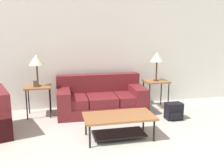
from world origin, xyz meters
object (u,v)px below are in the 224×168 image
at_px(side_table_right, 156,84).
at_px(table_lamp_left, 36,60).
at_px(side_table_left, 38,89).
at_px(coffee_table, 119,121).
at_px(couch, 101,100).
at_px(backpack, 174,111).
at_px(table_lamp_right, 157,57).

distance_m(side_table_right, table_lamp_left, 2.73).
height_order(side_table_left, side_table_right, same).
height_order(coffee_table, side_table_right, side_table_right).
bearing_deg(side_table_left, side_table_right, 0.00).
xyz_separation_m(side_table_left, side_table_right, (2.66, 0.00, 0.00)).
distance_m(coffee_table, table_lamp_left, 2.22).
height_order(couch, side_table_right, couch).
height_order(coffee_table, side_table_left, side_table_left).
distance_m(coffee_table, backpack, 1.50).
bearing_deg(table_lamp_left, backpack, -17.00).
xyz_separation_m(side_table_left, backpack, (2.73, -0.83, -0.42)).
distance_m(couch, backpack, 1.61).
xyz_separation_m(side_table_left, table_lamp_left, (-0.00, 0.00, 0.61)).
relative_size(side_table_right, table_lamp_left, 0.98).
distance_m(couch, side_table_left, 1.36).
bearing_deg(coffee_table, couch, 92.14).
height_order(couch, table_lamp_left, table_lamp_left).
relative_size(couch, backpack, 5.59).
xyz_separation_m(side_table_right, table_lamp_left, (-2.66, 0.00, 0.61)).
xyz_separation_m(couch, side_table_right, (1.33, 0.05, 0.29)).
bearing_deg(table_lamp_right, coffee_table, -130.55).
distance_m(couch, coffee_table, 1.45).
bearing_deg(table_lamp_left, side_table_right, -0.00).
xyz_separation_m(coffee_table, table_lamp_left, (-1.39, 1.49, 0.89)).
bearing_deg(couch, coffee_table, -87.86).
bearing_deg(backpack, table_lamp_left, 163.00).
bearing_deg(table_lamp_right, couch, -178.05).
height_order(coffee_table, table_lamp_right, table_lamp_right).
relative_size(side_table_left, table_lamp_right, 0.98).
relative_size(coffee_table, table_lamp_right, 1.78).
distance_m(couch, table_lamp_right, 1.61).
bearing_deg(couch, side_table_left, 178.05).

